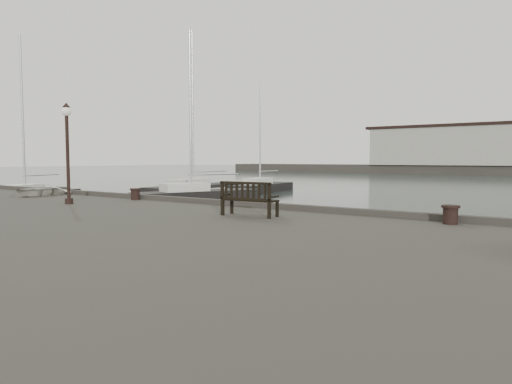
# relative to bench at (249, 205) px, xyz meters

# --- Properties ---
(ground) EXTENTS (400.00, 400.00, 0.00)m
(ground) POSITION_rel_bench_xyz_m (-0.23, 2.16, -1.86)
(ground) COLOR black
(ground) RESTS_ON ground
(pontoon) EXTENTS (2.00, 24.00, 0.50)m
(pontoon) POSITION_rel_bench_xyz_m (-20.23, 12.16, -1.61)
(pontoon) COLOR #A6A59A
(pontoon) RESTS_ON ground
(breakwater) EXTENTS (140.00, 9.50, 12.20)m
(breakwater) POSITION_rel_bench_xyz_m (-4.79, 94.16, 2.44)
(breakwater) COLOR #383530
(breakwater) RESTS_ON ground
(bench) EXTENTS (1.66, 0.68, 0.93)m
(bench) POSITION_rel_bench_xyz_m (0.00, 0.00, 0.00)
(bench) COLOR black
(bench) RESTS_ON quay
(bollard_left) EXTENTS (0.44, 0.44, 0.45)m
(bollard_left) POSITION_rel_bench_xyz_m (-6.75, 1.66, -0.07)
(bollard_left) COLOR black
(bollard_left) RESTS_ON quay
(bollard_right) EXTENTS (0.49, 0.49, 0.46)m
(bollard_right) POSITION_rel_bench_xyz_m (4.96, 1.54, -0.07)
(bollard_right) COLOR black
(bollard_right) RESTS_ON quay
(lamp_post) EXTENTS (0.36, 0.36, 3.58)m
(lamp_post) POSITION_rel_bench_xyz_m (-7.33, -0.84, 1.99)
(lamp_post) COLOR black
(lamp_post) RESTS_ON quay
(dinghy) EXTENTS (2.40, 2.93, 0.53)m
(dinghy) POSITION_rel_bench_xyz_m (-11.76, 0.63, -0.03)
(dinghy) COLOR silver
(dinghy) RESTS_ON quay
(yacht_a) EXTENTS (5.78, 9.19, 12.38)m
(yacht_a) POSITION_rel_bench_xyz_m (-24.72, 7.14, -1.62)
(yacht_a) COLOR black
(yacht_a) RESTS_ON ground
(yacht_b) EXTENTS (3.01, 12.03, 15.52)m
(yacht_b) POSITION_rel_bench_xyz_m (-21.51, 21.41, -1.61)
(yacht_b) COLOR black
(yacht_b) RESTS_ON ground
(yacht_c) EXTENTS (5.64, 10.02, 13.18)m
(yacht_c) POSITION_rel_bench_xyz_m (-15.92, 15.21, -1.61)
(yacht_c) COLOR black
(yacht_c) RESTS_ON ground
(yacht_d) EXTENTS (3.31, 9.24, 11.44)m
(yacht_d) POSITION_rel_bench_xyz_m (-17.56, 26.37, -1.63)
(yacht_d) COLOR black
(yacht_d) RESTS_ON ground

